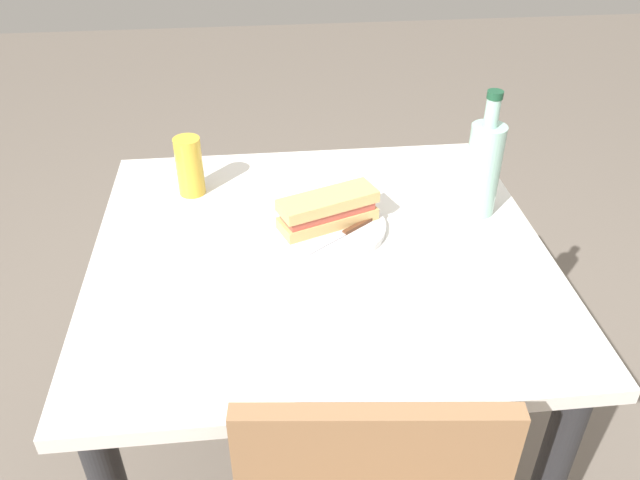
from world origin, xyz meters
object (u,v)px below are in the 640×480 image
plate_near (328,226)px  knife_near (344,233)px  dining_table (320,297)px  water_bottle (483,167)px  baguette_sandwich_near (328,210)px  beer_glass (190,166)px

plate_near → knife_near: size_ratio=1.62×
dining_table → water_bottle: size_ratio=3.29×
dining_table → baguette_sandwich_near: bearing=-109.6°
baguette_sandwich_near → water_bottle: size_ratio=0.79×
plate_near → dining_table: bearing=70.4°
baguette_sandwich_near → knife_near: bearing=122.9°
baguette_sandwich_near → beer_glass: beer_glass is taller
dining_table → water_bottle: water_bottle is taller
dining_table → water_bottle: 0.44m
plate_near → beer_glass: size_ratio=1.79×
baguette_sandwich_near → plate_near: bearing=0.0°
plate_near → beer_glass: (0.29, -0.18, 0.06)m
baguette_sandwich_near → water_bottle: bearing=-173.4°
baguette_sandwich_near → beer_glass: (0.29, -0.18, 0.02)m
water_bottle → dining_table: bearing=16.3°
plate_near → beer_glass: 0.35m
knife_near → beer_glass: (0.32, -0.23, 0.05)m
baguette_sandwich_near → knife_near: (-0.03, 0.04, -0.03)m
knife_near → water_bottle: size_ratio=0.54×
water_bottle → beer_glass: size_ratio=2.04×
dining_table → knife_near: bearing=-157.9°
dining_table → water_bottle: bearing=-163.7°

